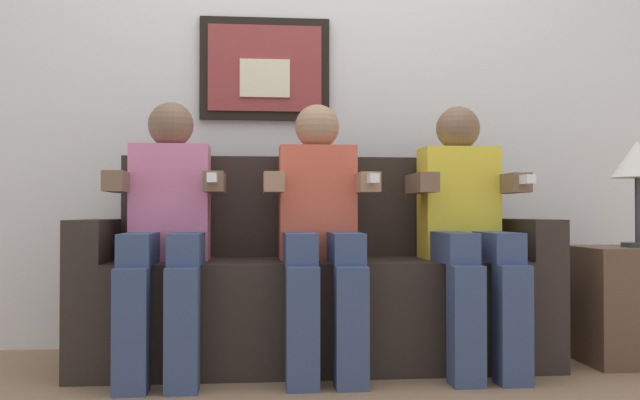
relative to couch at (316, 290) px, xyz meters
The scene contains 8 objects.
ground_plane 0.45m from the couch, 90.00° to the right, with size 5.69×5.69×0.00m, color #8C6B4C.
back_wall_assembly 1.08m from the couch, 90.77° to the left, with size 4.38×0.10×2.60m.
couch is the anchor object (origin of this frame).
person_on_left 0.70m from the couch, 164.80° to the right, with size 0.46×0.56×1.11m.
person_in_middle 0.34m from the couch, 89.83° to the right, with size 0.46×0.56×1.11m.
person_on_right 0.70m from the couch, 15.18° to the right, with size 0.46×0.56×1.11m.
side_table_right 1.34m from the couch, ahead, with size 0.40×0.40×0.50m.
table_lamp 1.49m from the couch, ahead, with size 0.22×0.22×0.46m.
Camera 1 is at (-0.27, -2.69, 0.65)m, focal length 39.33 mm.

